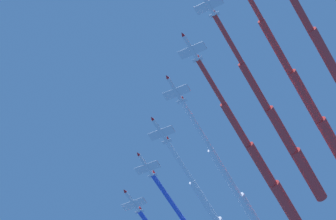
% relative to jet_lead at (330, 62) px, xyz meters
% --- Properties ---
extents(jet_lead, '(65.55, 57.45, 4.25)m').
position_rel_jet_lead_xyz_m(jet_lead, '(0.00, 0.00, 0.00)').
color(jet_lead, silver).
extents(jet_port_inner, '(66.71, 57.44, 4.21)m').
position_rel_jet_lead_xyz_m(jet_port_inner, '(14.47, 2.11, 2.36)').
color(jet_port_inner, silver).
extents(jet_starboard_inner, '(61.49, 52.30, 4.24)m').
position_rel_jet_lead_xyz_m(jet_starboard_inner, '(24.78, 7.59, -0.71)').
color(jet_starboard_inner, silver).
extents(jet_port_mid, '(59.00, 50.01, 4.28)m').
position_rel_jet_lead_xyz_m(jet_port_mid, '(36.87, 11.22, -1.05)').
color(jet_port_mid, silver).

